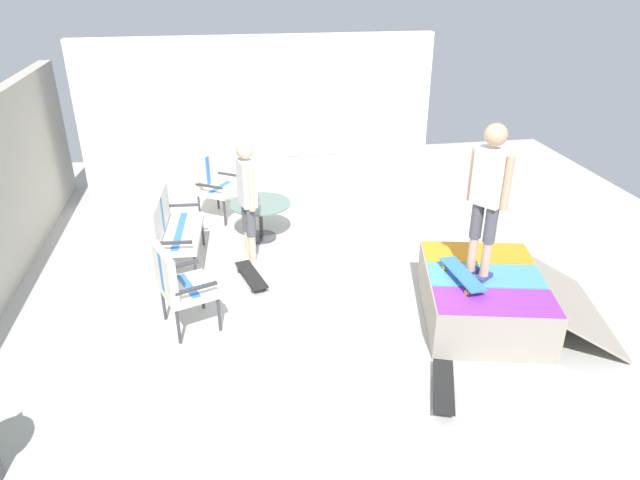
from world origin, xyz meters
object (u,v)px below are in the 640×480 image
person_skater (488,191)px  skateboard_spare (444,386)px  skate_ramp (485,297)px  patio_chair_by_wall (177,281)px  patio_table (261,213)px  skateboard_on_ramp (462,275)px  patio_chair_near_house (213,181)px  skateboard_by_bench (251,275)px  person_watching (247,194)px  patio_bench (170,225)px

person_skater → skateboard_spare: bearing=146.3°
skate_ramp → patio_chair_by_wall: 3.51m
patio_table → skateboard_on_ramp: bearing=-142.4°
patio_chair_near_house → skateboard_by_bench: (-2.22, -0.44, -0.53)m
skateboard_by_bench → skateboard_on_ramp: 2.73m
skate_ramp → person_watching: size_ratio=1.37×
skateboard_by_bench → skateboard_on_ramp: (-1.39, -2.28, 0.58)m
patio_table → skateboard_spare: bearing=-158.6°
skate_ramp → patio_chair_near_house: 4.70m
patio_bench → patio_chair_near_house: (1.62, -0.57, -0.00)m
skate_ramp → patio_chair_near_house: patio_chair_near_house is taller
skate_ramp → person_watching: (1.81, 2.61, 0.74)m
skate_ramp → skateboard_on_ramp: bearing=102.6°
skateboard_spare → person_watching: bearing=29.4°
patio_chair_by_wall → person_skater: bearing=-96.6°
patio_chair_near_house → skateboard_on_ramp: bearing=-143.0°
person_skater → skateboard_by_bench: (1.31, 2.49, -1.53)m
patio_bench → patio_table: bearing=-61.9°
skate_ramp → patio_chair_by_wall: (0.38, 3.48, 0.33)m
patio_chair_by_wall → skateboard_spare: size_ratio=1.24×
patio_chair_near_house → person_watching: size_ratio=0.58×
skateboard_on_ramp → patio_chair_near_house: bearing=37.0°
skateboard_spare → skateboard_by_bench: bearing=34.5°
patio_chair_near_house → person_skater: person_skater is taller
patio_table → skateboard_by_bench: 1.33m
patio_chair_by_wall → patio_table: (2.20, -1.07, -0.21)m
person_watching → person_skater: 3.11m
patio_bench → skateboard_on_ramp: (-2.00, -3.29, 0.05)m
skateboard_by_bench → person_skater: bearing=-117.8°
person_watching → skateboard_spare: 3.55m
skate_ramp → patio_bench: bearing=62.3°
person_skater → skateboard_on_ramp: 0.98m
patio_table → skateboard_by_bench: patio_table is taller
skate_ramp → person_skater: (-0.00, 0.15, 1.32)m
patio_bench → skateboard_by_bench: size_ratio=1.55×
patio_chair_by_wall → person_watching: bearing=-31.2°
skateboard_by_bench → person_watching: bearing=-3.2°
skate_ramp → skateboard_by_bench: size_ratio=2.90×
skate_ramp → patio_table: (2.58, 2.41, 0.12)m
patio_chair_near_house → skateboard_by_bench: 2.33m
person_skater → skateboard_spare: (-1.17, 0.78, -1.53)m
skateboard_on_ramp → person_watching: bearing=50.0°
person_skater → patio_table: bearing=41.1°
patio_chair_near_house → skateboard_on_ramp: size_ratio=1.26×
skate_ramp → patio_chair_near_house: (3.53, 3.08, 0.33)m
patio_bench → skateboard_by_bench: (-0.61, -1.01, -0.53)m
patio_chair_near_house → person_watching: (-1.72, -0.47, 0.42)m
patio_bench → skate_ramp: bearing=-117.7°
skateboard_spare → patio_chair_by_wall: bearing=58.6°
skate_ramp → person_watching: 3.26m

